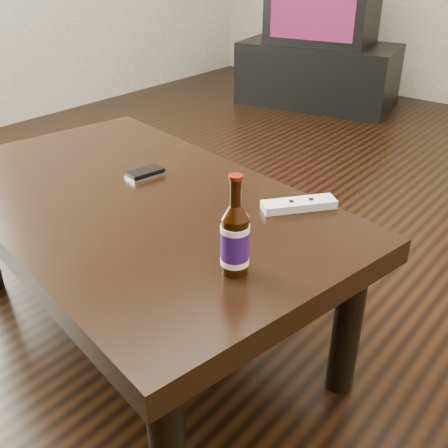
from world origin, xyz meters
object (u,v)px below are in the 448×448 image
Objects in this scene: tv_stand at (317,74)px; remote at (299,204)px; coffee_table at (134,215)px; phone at (145,173)px; tv at (323,3)px; beer_bottle at (235,240)px.

tv_stand is 2.80m from remote.
phone is (-0.07, 0.12, 0.07)m from coffee_table.
coffee_table is at bearing -113.32° from remote.
remote is (1.35, -2.44, -0.22)m from tv.
remote is at bearing -72.16° from tv_stand.
tv_stand is at bearing 156.49° from remote.
coffee_table is 0.48m from remote.
tv is 2.71m from phone.
tv is at bearing 119.52° from phone.
coffee_table is 11.52× the size of phone.
beer_bottle reaches higher than remote.
phone is at bearing -82.29° from tv.
beer_bottle is at bearing -13.10° from phone.
beer_bottle is 1.85× the size of phone.
tv is at bearing 156.50° from remote.
tv reaches higher than remote.
tv_stand is 0.50m from tv.
phone is at bearing 121.22° from coffee_table.
tv reaches higher than beer_bottle.
coffee_table is at bearing -48.17° from phone.
tv is 3.12m from beer_bottle.
remote is at bearing -72.15° from tv.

